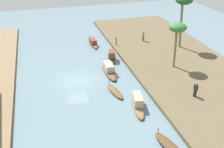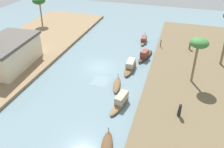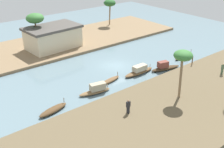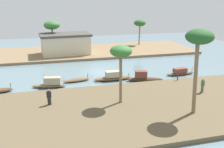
{
  "view_description": "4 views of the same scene",
  "coord_description": "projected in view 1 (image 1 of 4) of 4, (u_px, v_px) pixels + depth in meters",
  "views": [
    {
      "loc": [
        -28.18,
        3.67,
        15.89
      ],
      "look_at": [
        -1.37,
        -4.09,
        1.01
      ],
      "focal_mm": 43.09,
      "sensor_mm": 36.0,
      "label": 1
    },
    {
      "loc": [
        -25.6,
        -9.81,
        16.08
      ],
      "look_at": [
        -2.38,
        -2.57,
        0.71
      ],
      "focal_mm": 34.97,
      "sensor_mm": 36.0,
      "label": 2
    },
    {
      "loc": [
        -24.91,
        -30.25,
        17.25
      ],
      "look_at": [
        -3.73,
        -3.83,
        1.13
      ],
      "focal_mm": 44.99,
      "sensor_mm": 36.0,
      "label": 3
    },
    {
      "loc": [
        -7.45,
        -35.45,
        10.73
      ],
      "look_at": [
        1.04,
        -3.14,
        0.5
      ],
      "focal_mm": 40.63,
      "sensor_mm": 36.0,
      "label": 4
    }
  ],
  "objects": [
    {
      "name": "sampan_with_red_awning",
      "position": [
        115.0,
        91.0,
        29.78
      ],
      "size": [
        3.57,
        1.47,
        0.9
      ],
      "rotation": [
        0.0,
        0.0,
        0.18
      ],
      "color": "brown",
      "rests_on": "river_water"
    },
    {
      "name": "sampan_open_hull",
      "position": [
        170.0,
        146.0,
        22.06
      ],
      "size": [
        3.89,
        1.79,
        1.02
      ],
      "rotation": [
        0.0,
        0.0,
        0.22
      ],
      "color": "brown",
      "rests_on": "river_water"
    },
    {
      "name": "person_on_near_bank",
      "position": [
        195.0,
        90.0,
        28.1
      ],
      "size": [
        0.46,
        0.37,
        1.62
      ],
      "rotation": [
        0.0,
        0.0,
        0.04
      ],
      "color": "#232328",
      "rests_on": "riverbank_left"
    },
    {
      "name": "sampan_upstream_small",
      "position": [
        112.0,
        56.0,
        37.39
      ],
      "size": [
        4.9,
        2.14,
        1.41
      ],
      "rotation": [
        0.0,
        0.0,
        -0.24
      ],
      "color": "#47331E",
      "rests_on": "river_water"
    },
    {
      "name": "sampan_with_tall_canopy",
      "position": [
        93.0,
        42.0,
        42.29
      ],
      "size": [
        4.41,
        1.05,
        1.01
      ],
      "rotation": [
        0.0,
        0.0,
        0.04
      ],
      "color": "brown",
      "rests_on": "river_water"
    },
    {
      "name": "person_by_mooring",
      "position": [
        143.0,
        36.0,
        42.43
      ],
      "size": [
        0.43,
        0.39,
        1.63
      ],
      "rotation": [
        0.0,
        0.0,
        2.78
      ],
      "color": "#4C664C",
      "rests_on": "riverbank_left"
    },
    {
      "name": "sampan_midstream",
      "position": [
        109.0,
        70.0,
        33.84
      ],
      "size": [
        5.14,
        1.21,
        1.25
      ],
      "rotation": [
        0.0,
        0.0,
        0.0
      ],
      "color": "brown",
      "rests_on": "river_water"
    },
    {
      "name": "sampan_near_left_bank",
      "position": [
        138.0,
        103.0,
        27.09
      ],
      "size": [
        4.26,
        1.77,
        1.31
      ],
      "rotation": [
        0.0,
        0.0,
        -0.19
      ],
      "color": "brown",
      "rests_on": "river_water"
    },
    {
      "name": "mooring_post",
      "position": [
        116.0,
        41.0,
        40.92
      ],
      "size": [
        0.14,
        0.14,
        1.26
      ],
      "primitive_type": "cylinder",
      "color": "#4C3823",
      "rests_on": "riverbank_left"
    },
    {
      "name": "river_water",
      "position": [
        76.0,
        81.0,
        32.26
      ],
      "size": [
        71.56,
        71.56,
        0.0
      ],
      "primitive_type": "plane",
      "color": "slate",
      "rests_on": "ground"
    },
    {
      "name": "palm_tree_left_near",
      "position": [
        178.0,
        29.0,
        32.29
      ],
      "size": [
        2.15,
        2.15,
        5.87
      ],
      "color": "#7F6647",
      "rests_on": "riverbank_left"
    },
    {
      "name": "riverbank_left",
      "position": [
        180.0,
        65.0,
        35.58
      ],
      "size": [
        43.69,
        13.74,
        0.43
      ],
      "primitive_type": "cube",
      "color": "brown",
      "rests_on": "ground"
    },
    {
      "name": "palm_tree_left_far",
      "position": [
        184.0,
        2.0,
        37.43
      ],
      "size": [
        2.43,
        2.43,
        7.7
      ],
      "color": "#7F6647",
      "rests_on": "riverbank_left"
    }
  ]
}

